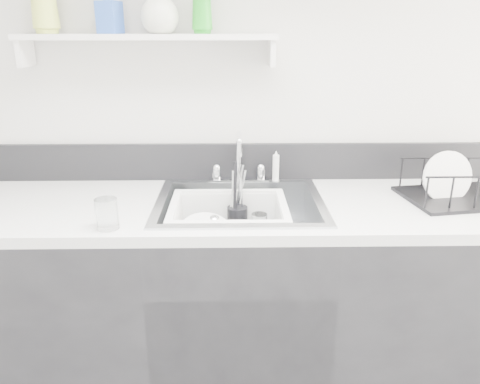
{
  "coord_description": "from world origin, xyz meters",
  "views": [
    {
      "loc": [
        -0.03,
        -0.49,
        1.55
      ],
      "look_at": [
        0.0,
        1.14,
        0.98
      ],
      "focal_mm": 35.0,
      "sensor_mm": 36.0,
      "label": 1
    }
  ],
  "objects_px": {
    "counter_run": "(240,306)",
    "dish_rack": "(460,182)",
    "sink": "(240,224)",
    "wash_tub": "(229,225)"
  },
  "relations": [
    {
      "from": "counter_run",
      "to": "dish_rack",
      "type": "relative_size",
      "value": 7.94
    },
    {
      "from": "sink",
      "to": "dish_rack",
      "type": "height_order",
      "value": "dish_rack"
    },
    {
      "from": "sink",
      "to": "wash_tub",
      "type": "relative_size",
      "value": 1.44
    },
    {
      "from": "wash_tub",
      "to": "dish_rack",
      "type": "distance_m",
      "value": 0.91
    },
    {
      "from": "dish_rack",
      "to": "counter_run",
      "type": "bearing_deg",
      "value": 173.01
    },
    {
      "from": "sink",
      "to": "dish_rack",
      "type": "xyz_separation_m",
      "value": [
        0.85,
        0.02,
        0.16
      ]
    },
    {
      "from": "wash_tub",
      "to": "dish_rack",
      "type": "relative_size",
      "value": 1.1
    },
    {
      "from": "sink",
      "to": "counter_run",
      "type": "bearing_deg",
      "value": 0.0
    },
    {
      "from": "wash_tub",
      "to": "dish_rack",
      "type": "height_order",
      "value": "dish_rack"
    },
    {
      "from": "counter_run",
      "to": "wash_tub",
      "type": "relative_size",
      "value": 7.2
    }
  ]
}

